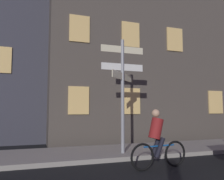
% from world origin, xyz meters
% --- Properties ---
extents(sidewalk_kerb, '(40.00, 2.57, 0.14)m').
position_xyz_m(sidewalk_kerb, '(0.00, 6.79, 0.07)').
color(sidewalk_kerb, gray).
rests_on(sidewalk_kerb, ground_plane).
extents(signpost, '(1.57, 1.16, 3.91)m').
position_xyz_m(signpost, '(1.47, 6.12, 2.50)').
color(signpost, gray).
rests_on(signpost, sidewalk_kerb).
extents(cyclist, '(1.81, 0.37, 1.61)m').
position_xyz_m(cyclist, '(1.82, 4.39, 0.75)').
color(cyclist, black).
rests_on(cyclist, ground_plane).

